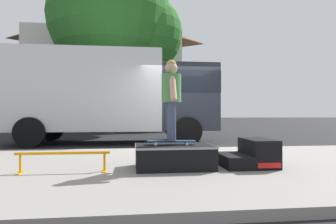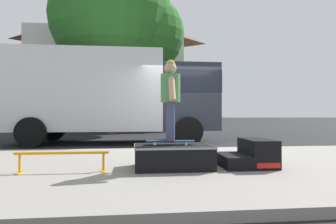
{
  "view_description": "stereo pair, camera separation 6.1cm",
  "coord_description": "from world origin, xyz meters",
  "px_view_note": "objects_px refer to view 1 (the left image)",
  "views": [
    {
      "loc": [
        -1.54,
        -8.1,
        0.99
      ],
      "look_at": [
        -0.76,
        -1.7,
        1.04
      ],
      "focal_mm": 31.78,
      "sensor_mm": 36.0,
      "label": 1
    },
    {
      "loc": [
        -1.48,
        -8.11,
        0.99
      ],
      "look_at": [
        -0.76,
        -1.7,
        1.04
      ],
      "focal_mm": 31.78,
      "sensor_mm": 36.0,
      "label": 2
    }
  ],
  "objects_px": {
    "kicker_ramp": "(251,155)",
    "skateboard": "(171,141)",
    "box_truck": "(114,93)",
    "grind_rail": "(63,157)",
    "skater_kid": "(171,93)",
    "skate_box": "(174,156)",
    "street_tree_main": "(117,21)"
  },
  "relations": [
    {
      "from": "grind_rail",
      "to": "skater_kid",
      "type": "distance_m",
      "value": 1.94
    },
    {
      "from": "kicker_ramp",
      "to": "skateboard",
      "type": "height_order",
      "value": "kicker_ramp"
    },
    {
      "from": "skate_box",
      "to": "kicker_ramp",
      "type": "bearing_deg",
      "value": -0.02
    },
    {
      "from": "box_truck",
      "to": "street_tree_main",
      "type": "bearing_deg",
      "value": 91.47
    },
    {
      "from": "grind_rail",
      "to": "skater_kid",
      "type": "height_order",
      "value": "skater_kid"
    },
    {
      "from": "skateboard",
      "to": "skater_kid",
      "type": "distance_m",
      "value": 0.79
    },
    {
      "from": "kicker_ramp",
      "to": "skateboard",
      "type": "bearing_deg",
      "value": 178.01
    },
    {
      "from": "box_truck",
      "to": "skater_kid",
      "type": "bearing_deg",
      "value": -77.34
    },
    {
      "from": "kicker_ramp",
      "to": "grind_rail",
      "type": "height_order",
      "value": "kicker_ramp"
    },
    {
      "from": "skater_kid",
      "to": "box_truck",
      "type": "height_order",
      "value": "box_truck"
    },
    {
      "from": "skate_box",
      "to": "skater_kid",
      "type": "xyz_separation_m",
      "value": [
        -0.04,
        0.05,
        1.02
      ]
    },
    {
      "from": "skater_kid",
      "to": "street_tree_main",
      "type": "relative_size",
      "value": 0.15
    },
    {
      "from": "kicker_ramp",
      "to": "street_tree_main",
      "type": "xyz_separation_m",
      "value": [
        -2.69,
        10.14,
        5.27
      ]
    },
    {
      "from": "kicker_ramp",
      "to": "box_truck",
      "type": "relative_size",
      "value": 0.12
    },
    {
      "from": "skate_box",
      "to": "box_truck",
      "type": "height_order",
      "value": "box_truck"
    },
    {
      "from": "grind_rail",
      "to": "street_tree_main",
      "type": "height_order",
      "value": "street_tree_main"
    },
    {
      "from": "skate_box",
      "to": "kicker_ramp",
      "type": "xyz_separation_m",
      "value": [
        1.29,
        -0.0,
        -0.01
      ]
    },
    {
      "from": "skate_box",
      "to": "box_truck",
      "type": "distance_m",
      "value": 5.86
    },
    {
      "from": "box_truck",
      "to": "grind_rail",
      "type": "bearing_deg",
      "value": -94.28
    },
    {
      "from": "skater_kid",
      "to": "grind_rail",
      "type": "bearing_deg",
      "value": -174.08
    },
    {
      "from": "grind_rail",
      "to": "box_truck",
      "type": "xyz_separation_m",
      "value": [
        0.43,
        5.68,
        1.35
      ]
    },
    {
      "from": "grind_rail",
      "to": "skateboard",
      "type": "height_order",
      "value": "skateboard"
    },
    {
      "from": "skate_box",
      "to": "box_truck",
      "type": "xyz_separation_m",
      "value": [
        -1.28,
        5.55,
        1.38
      ]
    },
    {
      "from": "skateboard",
      "to": "street_tree_main",
      "type": "distance_m",
      "value": 11.36
    },
    {
      "from": "kicker_ramp",
      "to": "street_tree_main",
      "type": "bearing_deg",
      "value": 104.83
    },
    {
      "from": "skateboard",
      "to": "box_truck",
      "type": "bearing_deg",
      "value": 102.66
    },
    {
      "from": "grind_rail",
      "to": "box_truck",
      "type": "distance_m",
      "value": 5.86
    },
    {
      "from": "skate_box",
      "to": "skateboard",
      "type": "distance_m",
      "value": 0.24
    },
    {
      "from": "skateboard",
      "to": "skater_kid",
      "type": "relative_size",
      "value": 0.6
    },
    {
      "from": "skateboard",
      "to": "box_truck",
      "type": "height_order",
      "value": "box_truck"
    },
    {
      "from": "skate_box",
      "to": "grind_rail",
      "type": "xyz_separation_m",
      "value": [
        -1.7,
        -0.13,
        0.03
      ]
    },
    {
      "from": "grind_rail",
      "to": "box_truck",
      "type": "bearing_deg",
      "value": 85.72
    }
  ]
}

